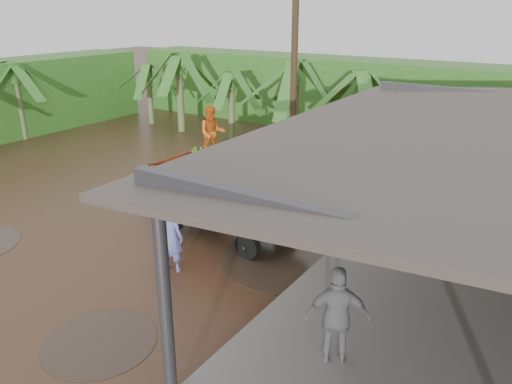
% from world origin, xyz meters
% --- Properties ---
extents(ground, '(100.00, 100.00, 0.00)m').
position_xyz_m(ground, '(0.00, 0.00, 0.00)').
color(ground, black).
rests_on(ground, ground).
extents(hedge_north, '(22.00, 3.00, 3.60)m').
position_xyz_m(hedge_north, '(-2.00, 16.00, 1.80)').
color(hedge_north, '#2D661E').
rests_on(hedge_north, ground).
extents(banana_trailer, '(5.82, 2.28, 3.47)m').
position_xyz_m(banana_trailer, '(2.01, 2.30, 1.27)').
color(banana_trailer, maroon).
rests_on(banana_trailer, ground).
extents(man_blue, '(0.70, 0.50, 1.77)m').
position_xyz_m(man_blue, '(2.12, -0.17, 0.89)').
color(man_blue, '#656FB9').
rests_on(man_blue, ground).
extents(man_grey, '(1.23, 0.99, 1.95)m').
position_xyz_m(man_grey, '(6.92, -1.14, 0.98)').
color(man_grey, gray).
rests_on(man_grey, ground).
extents(utility_pole, '(1.20, 0.24, 8.01)m').
position_xyz_m(utility_pole, '(1.04, 7.74, 4.06)').
color(utility_pole, '#47301E').
rests_on(utility_pole, ground).
extents(banana_plants, '(24.15, 20.59, 4.01)m').
position_xyz_m(banana_plants, '(-5.64, 6.01, 1.83)').
color(banana_plants, '#2D661E').
rests_on(banana_plants, ground).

